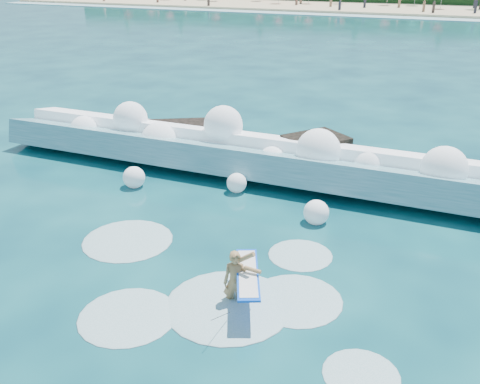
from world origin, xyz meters
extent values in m
plane|color=#07313F|center=(0.00, 0.00, 0.00)|extent=(200.00, 200.00, 0.00)
cube|color=tan|center=(0.00, 78.00, 0.20)|extent=(140.00, 20.00, 0.40)
cube|color=silver|center=(0.00, 67.00, 0.04)|extent=(140.00, 5.00, 0.08)
cube|color=teal|center=(-0.38, 6.25, 0.49)|extent=(19.40, 2.95, 1.62)
cube|color=white|center=(-0.38, 7.05, 0.97)|extent=(19.40, 1.37, 0.76)
cube|color=black|center=(-3.54, 7.30, 0.48)|extent=(3.15, 2.92, 1.38)
cube|color=black|center=(-0.54, 6.50, 0.37)|extent=(1.96, 1.56, 1.06)
cube|color=black|center=(2.16, 7.70, 0.52)|extent=(2.63, 2.71, 1.48)
imported|color=#A57C4D|center=(2.81, -1.36, 0.52)|extent=(0.67, 0.55, 1.57)
cube|color=blue|center=(3.09, -1.31, 0.79)|extent=(1.32, 2.16, 0.05)
cube|color=white|center=(3.09, -1.31, 0.80)|extent=(1.16, 1.96, 0.05)
cylinder|color=black|center=(2.99, -2.56, 0.45)|extent=(0.01, 0.91, 0.43)
sphere|color=white|center=(-7.19, 6.05, 0.91)|extent=(1.07, 1.07, 1.07)
sphere|color=white|center=(-5.31, 6.70, 1.38)|extent=(1.38, 1.38, 1.38)
sphere|color=white|center=(-3.68, 6.14, 0.83)|extent=(1.41, 1.41, 1.41)
sphere|color=white|center=(-1.28, 6.93, 1.51)|extent=(1.49, 1.49, 1.49)
sphere|color=white|center=(0.96, 6.27, 0.64)|extent=(1.00, 1.00, 1.00)
sphere|color=white|center=(2.63, 6.24, 1.23)|extent=(1.56, 1.56, 1.56)
sphere|color=white|center=(4.34, 6.57, 0.85)|extent=(1.02, 1.02, 1.02)
sphere|color=white|center=(6.76, 6.15, 1.22)|extent=(1.47, 1.47, 1.47)
sphere|color=white|center=(-3.16, 3.52, 0.34)|extent=(0.77, 0.77, 0.77)
sphere|color=white|center=(0.32, 4.48, 0.33)|extent=(0.68, 0.68, 0.68)
sphere|color=white|center=(3.43, 3.32, 0.32)|extent=(0.78, 0.78, 0.78)
ellipsoid|color=silver|center=(2.72, -1.59, 0.00)|extent=(2.97, 2.97, 0.15)
ellipsoid|color=silver|center=(0.82, -2.83, 0.00)|extent=(2.24, 2.24, 0.11)
ellipsoid|color=silver|center=(4.10, -0.76, 0.00)|extent=(2.21, 2.21, 0.11)
ellipsoid|color=silver|center=(-1.17, 0.13, 0.00)|extent=(2.57, 2.57, 0.13)
ellipsoid|color=silver|center=(3.58, 1.26, 0.00)|extent=(1.75, 1.75, 0.09)
ellipsoid|color=silver|center=(5.99, -2.63, 0.00)|extent=(1.51, 1.51, 0.08)
cube|color=#3F332D|center=(-8.23, 68.73, 0.81)|extent=(0.35, 0.22, 1.46)
cube|color=#262633|center=(1.43, 73.73, 1.15)|extent=(0.35, 0.22, 1.50)
cube|color=brown|center=(-0.11, 71.87, 1.10)|extent=(0.35, 0.22, 1.40)
cube|color=#8C664C|center=(-31.08, 69.78, 0.80)|extent=(0.35, 0.22, 1.44)
cube|color=#262633|center=(-12.11, 79.18, 1.16)|extent=(0.35, 0.22, 1.52)
cube|color=brown|center=(-32.40, 69.23, 0.76)|extent=(0.35, 0.22, 1.36)
cube|color=#3F332D|center=(-25.55, 72.17, 1.11)|extent=(0.35, 0.22, 1.43)
cube|color=#3F332D|center=(1.45, 75.35, 1.21)|extent=(0.35, 0.22, 1.62)
camera|label=1|loc=(6.96, -10.88, 7.34)|focal=40.00mm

